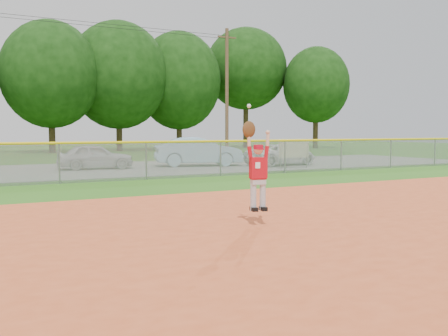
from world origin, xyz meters
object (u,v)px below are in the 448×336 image
Objects in this scene: car_blue at (199,152)px; ballplayer at (257,167)px; car_white_b at (281,155)px; sponsor_sign at (294,149)px; car_white_a at (95,156)px.

ballplayer is at bearing 174.11° from car_blue.
ballplayer is at bearing 136.99° from car_white_b.
ballplayer is (-6.08, -16.07, 0.42)m from car_blue.
sponsor_sign is (-0.68, -2.18, 0.40)m from car_white_b.
car_white_a is 1.72× the size of ballplayer.
car_blue is at bearing -88.28° from car_white_a.
car_white_b is at bearing 54.31° from ballplayer.
sponsor_sign is (9.12, -4.18, 0.34)m from car_white_a.
car_white_a is 0.89× the size of car_white_b.
ballplayer is (-0.57, -16.44, 0.57)m from car_white_a.
sponsor_sign reaches higher than car_white_a.
car_white_a is 10.01m from car_white_b.
ballplayer reaches higher than sponsor_sign.
car_white_b is 17.79m from ballplayer.
car_white_a is 16.46m from ballplayer.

